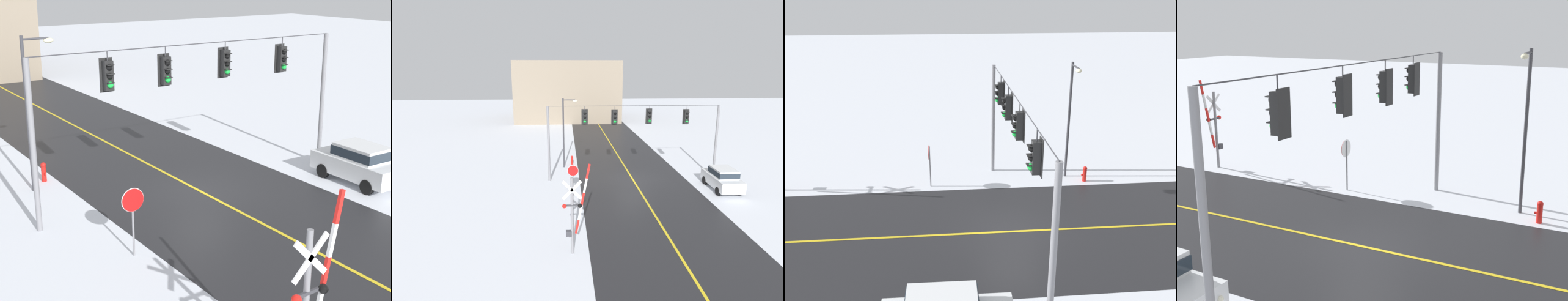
{
  "view_description": "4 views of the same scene",
  "coord_description": "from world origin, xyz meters",
  "views": [
    {
      "loc": [
        -13.24,
        -19.17,
        8.89
      ],
      "look_at": [
        -2.57,
        -3.44,
        3.11
      ],
      "focal_mm": 53.96,
      "sensor_mm": 36.0,
      "label": 1
    },
    {
      "loc": [
        -5.61,
        -27.09,
        9.04
      ],
      "look_at": [
        -3.92,
        -1.88,
        3.0
      ],
      "focal_mm": 31.15,
      "sensor_mm": 36.0,
      "label": 2
    },
    {
      "loc": [
        17.3,
        -2.94,
        10.46
      ],
      "look_at": [
        -2.46,
        -1.16,
        2.99
      ],
      "focal_mm": 41.4,
      "sensor_mm": 36.0,
      "label": 3
    },
    {
      "loc": [
        14.42,
        7.84,
        7.4
      ],
      "look_at": [
        -3.36,
        -1.4,
        2.49
      ],
      "focal_mm": 47.76,
      "sensor_mm": 36.0,
      "label": 4
    }
  ],
  "objects": [
    {
      "name": "road_asphalt",
      "position": [
        0.0,
        6.0,
        0.0
      ],
      "size": [
        9.0,
        80.0,
        0.01
      ],
      "primitive_type": "cube",
      "color": "black",
      "rests_on": "ground"
    },
    {
      "name": "stop_sign",
      "position": [
        -5.12,
        -3.64,
        1.71
      ],
      "size": [
        0.8,
        0.09,
        2.35
      ],
      "color": "gray",
      "rests_on": "ground"
    },
    {
      "name": "lane_centre_line",
      "position": [
        0.0,
        6.0,
        0.01
      ],
      "size": [
        0.14,
        72.0,
        0.01
      ],
      "primitive_type": "cube",
      "color": "gold",
      "rests_on": "ground"
    },
    {
      "name": "signal_span",
      "position": [
        -0.02,
        -0.01,
        4.4
      ],
      "size": [
        14.2,
        0.47,
        6.22
      ],
      "color": "gray",
      "rests_on": "ground"
    },
    {
      "name": "streetlamp_near",
      "position": [
        -5.59,
        4.02,
        3.92
      ],
      "size": [
        1.39,
        0.28,
        6.5
      ],
      "color": "#38383D",
      "rests_on": "ground"
    },
    {
      "name": "fire_hydrant",
      "position": [
        -5.02,
        4.9,
        0.47
      ],
      "size": [
        0.24,
        0.31,
        0.88
      ],
      "color": "red",
      "rests_on": "ground"
    },
    {
      "name": "ground_plane",
      "position": [
        0.0,
        0.0,
        0.0
      ],
      "size": [
        160.0,
        160.0,
        0.0
      ],
      "primitive_type": "plane",
      "color": "silver"
    }
  ]
}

